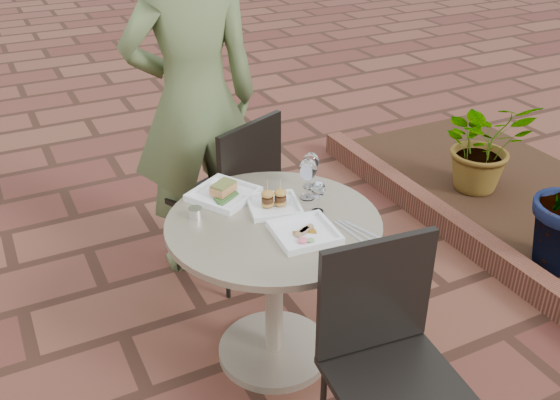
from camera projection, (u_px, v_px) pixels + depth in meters
name	position (u px, v px, depth m)	size (l,w,h in m)	color
ground	(236.00, 362.00, 2.88)	(60.00, 60.00, 0.00)	brown
cafe_table	(274.00, 269.00, 2.70)	(0.90, 0.90, 0.73)	gray
chair_far	(236.00, 187.00, 3.22)	(0.58, 0.58, 0.93)	black
chair_near	(387.00, 346.00, 2.18)	(0.48, 0.48, 0.93)	black
diner	(194.00, 103.00, 3.15)	(0.70, 0.46, 1.91)	#4E5F34
plate_salmon	(224.00, 193.00, 2.74)	(0.35, 0.35, 0.07)	white
plate_sliders	(274.00, 203.00, 2.65)	(0.26, 0.26, 0.14)	white
plate_tuna	(304.00, 232.00, 2.47)	(0.26, 0.26, 0.03)	white
wine_glass_right	(318.00, 190.00, 2.59)	(0.06, 0.06, 0.15)	white
wine_glass_mid	(308.00, 171.00, 2.68)	(0.08, 0.08, 0.19)	white
wine_glass_far	(311.00, 163.00, 2.77)	(0.07, 0.07, 0.17)	white
steel_ramekin	(196.00, 213.00, 2.59)	(0.06, 0.06, 0.04)	silver
cutlery_set	(357.00, 232.00, 2.50)	(0.10, 0.22, 0.00)	silver
planter_curb	(463.00, 234.00, 3.71)	(0.12, 3.00, 0.15)	brown
mulch_bed	(546.00, 213.00, 4.00)	(1.30, 3.00, 0.06)	black
potted_plant_a	(484.00, 144.00, 4.10)	(0.58, 0.50, 0.64)	#33662D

